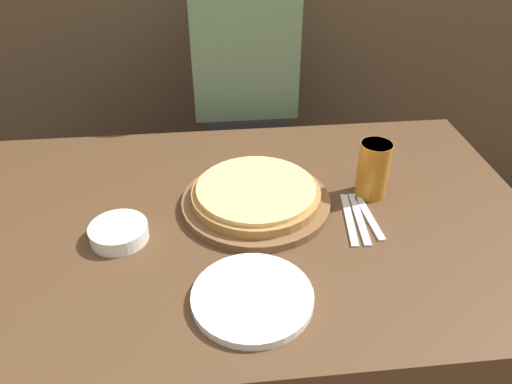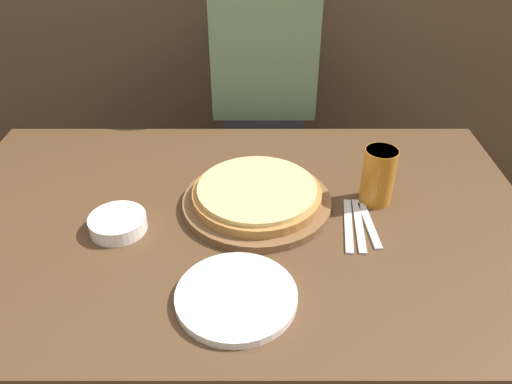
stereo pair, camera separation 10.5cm
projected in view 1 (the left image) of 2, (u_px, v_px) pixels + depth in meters
dining_table at (239, 318)px, 1.41m from camera, size 1.46×0.91×0.72m
pizza_on_board at (256, 197)px, 1.23m from camera, size 0.37×0.37×0.06m
beer_glass at (374, 167)px, 1.25m from camera, size 0.08×0.08×0.15m
dinner_plate at (252, 298)px, 0.98m from camera, size 0.24×0.24×0.02m
side_bowl at (119, 232)px, 1.13m from camera, size 0.13×0.13×0.04m
fork at (349, 219)px, 1.20m from camera, size 0.04×0.20×0.00m
dinner_knife at (359, 218)px, 1.20m from camera, size 0.03×0.20×0.00m
spoon at (369, 218)px, 1.20m from camera, size 0.03×0.17×0.00m
diner_person at (245, 117)px, 1.78m from camera, size 0.34×0.21×1.33m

